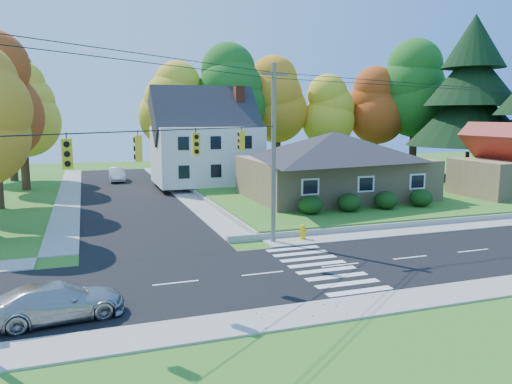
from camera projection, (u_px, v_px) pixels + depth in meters
ground at (340, 265)px, 24.15m from camera, size 120.00×120.00×0.00m
road_main at (340, 265)px, 24.15m from camera, size 90.00×8.00×0.02m
road_cross at (127, 194)px, 45.88m from camera, size 8.00×44.00×0.02m
sidewalk_north at (299, 240)px, 28.82m from camera, size 90.00×2.00×0.08m
sidewalk_south at (402, 301)px, 19.47m from camera, size 90.00×2.00×0.08m
lawn at (355, 188)px, 47.92m from camera, size 30.00×30.00×0.50m
ranch_house at (334, 163)px, 41.18m from camera, size 14.60×10.60×5.40m
colonial_house at (206, 142)px, 49.63m from camera, size 10.40×8.40×9.60m
garage at (505, 168)px, 41.99m from camera, size 7.30×6.30×4.60m
hedge_row at (368, 201)px, 35.54m from camera, size 10.70×1.70×1.27m
traffic_infrastructure at (327, 157)px, 24.58m from camera, size 38.10×10.66×10.00m
tree_lot_0 at (174, 105)px, 54.02m from camera, size 6.72×6.72×12.51m
tree_lot_1 at (230, 93)px, 54.81m from camera, size 7.84×7.84×14.60m
tree_lot_2 at (277, 100)px, 57.77m from camera, size 7.28×7.28×13.56m
tree_lot_3 at (328, 111)px, 58.97m from camera, size 6.16×6.16×11.47m
tree_lot_4 at (377, 106)px, 59.86m from camera, size 6.72×6.72×12.51m
tree_lot_5 at (416, 89)px, 58.98m from camera, size 8.40×8.40×15.64m
conifer_east_a at (471, 94)px, 51.95m from camera, size 12.80×12.80×16.96m
tree_west_2 at (21, 109)px, 47.41m from camera, size 6.72×6.72×12.51m
tree_west_3 at (8, 97)px, 54.04m from camera, size 7.84×7.84×14.60m
silver_sedan at (57, 301)px, 17.61m from camera, size 4.84×2.49×1.34m
white_car at (117, 174)px, 54.72m from camera, size 1.67×4.63×1.52m
fire_hydrant at (303, 233)px, 29.00m from camera, size 0.53×0.41×0.93m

